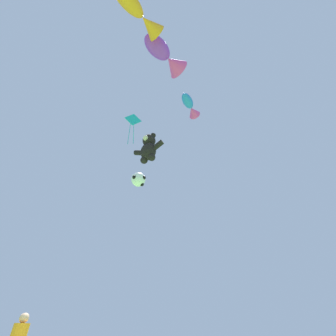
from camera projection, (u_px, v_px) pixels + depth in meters
name	position (u px, v px, depth m)	size (l,w,h in m)	color
teddy_bear_kite	(148.00, 148.00, 11.95)	(1.86, 0.82, 1.89)	black
soccer_ball_kite	(139.00, 180.00, 11.16)	(0.78, 0.78, 0.72)	white
fish_kite_cobalt	(190.00, 106.00, 12.55)	(0.68, 1.65, 0.65)	blue
fish_kite_violet	(166.00, 56.00, 11.22)	(1.51, 2.50, 1.10)	purple
fish_kite_tangerine	(139.00, 14.00, 9.36)	(1.25, 2.57, 0.83)	orange
diamond_kite	(133.00, 122.00, 14.97)	(0.82, 0.87, 2.81)	#19ADB2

